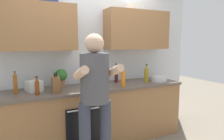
{
  "coord_description": "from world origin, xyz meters",
  "views": [
    {
      "loc": [
        -1.08,
        -2.81,
        1.56
      ],
      "look_at": [
        0.22,
        -0.1,
        1.15
      ],
      "focal_mm": 32.24,
      "sensor_mm": 36.0,
      "label": 1
    }
  ],
  "objects_px": {
    "mixing_bowl": "(159,79)",
    "grocery_bag_produce": "(34,86)",
    "bottle_vinegar": "(37,87)",
    "potted_herb": "(61,77)",
    "cup_tea": "(102,85)",
    "bottle_syrup": "(15,84)",
    "bottle_oil": "(146,75)",
    "bottle_hotsauce": "(86,77)",
    "bottle_wine": "(116,75)",
    "bottle_juice": "(123,78)",
    "person_standing": "(95,92)",
    "knife_block": "(56,85)"
  },
  "relations": [
    {
      "from": "bottle_syrup",
      "to": "bottle_juice",
      "type": "xyz_separation_m",
      "value": [
        1.47,
        -0.21,
        -0.0
      ]
    },
    {
      "from": "bottle_hotsauce",
      "to": "cup_tea",
      "type": "bearing_deg",
      "value": -62.61
    },
    {
      "from": "cup_tea",
      "to": "mixing_bowl",
      "type": "relative_size",
      "value": 0.36
    },
    {
      "from": "bottle_oil",
      "to": "bottle_vinegar",
      "type": "height_order",
      "value": "bottle_oil"
    },
    {
      "from": "bottle_oil",
      "to": "mixing_bowl",
      "type": "relative_size",
      "value": 1.11
    },
    {
      "from": "bottle_hotsauce",
      "to": "grocery_bag_produce",
      "type": "bearing_deg",
      "value": -176.58
    },
    {
      "from": "bottle_vinegar",
      "to": "mixing_bowl",
      "type": "distance_m",
      "value": 2.0
    },
    {
      "from": "bottle_vinegar",
      "to": "bottle_oil",
      "type": "bearing_deg",
      "value": 3.61
    },
    {
      "from": "bottle_oil",
      "to": "bottle_hotsauce",
      "type": "relative_size",
      "value": 1.01
    },
    {
      "from": "bottle_oil",
      "to": "bottle_juice",
      "type": "bearing_deg",
      "value": -165.21
    },
    {
      "from": "bottle_hotsauce",
      "to": "grocery_bag_produce",
      "type": "distance_m",
      "value": 0.77
    },
    {
      "from": "person_standing",
      "to": "bottle_oil",
      "type": "height_order",
      "value": "person_standing"
    },
    {
      "from": "person_standing",
      "to": "cup_tea",
      "type": "xyz_separation_m",
      "value": [
        0.31,
        0.51,
        -0.03
      ]
    },
    {
      "from": "bottle_hotsauce",
      "to": "mixing_bowl",
      "type": "xyz_separation_m",
      "value": [
        1.24,
        -0.21,
        -0.09
      ]
    },
    {
      "from": "cup_tea",
      "to": "grocery_bag_produce",
      "type": "bearing_deg",
      "value": 165.41
    },
    {
      "from": "bottle_hotsauce",
      "to": "potted_herb",
      "type": "bearing_deg",
      "value": 177.33
    },
    {
      "from": "mixing_bowl",
      "to": "knife_block",
      "type": "height_order",
      "value": "knife_block"
    },
    {
      "from": "bottle_syrup",
      "to": "potted_herb",
      "type": "height_order",
      "value": "bottle_syrup"
    },
    {
      "from": "bottle_juice",
      "to": "potted_herb",
      "type": "xyz_separation_m",
      "value": [
        -0.86,
        0.34,
        0.03
      ]
    },
    {
      "from": "bottle_wine",
      "to": "bottle_juice",
      "type": "bearing_deg",
      "value": -99.5
    },
    {
      "from": "grocery_bag_produce",
      "to": "bottle_hotsauce",
      "type": "bearing_deg",
      "value": 3.42
    },
    {
      "from": "bottle_juice",
      "to": "knife_block",
      "type": "distance_m",
      "value": 0.99
    },
    {
      "from": "bottle_vinegar",
      "to": "bottle_hotsauce",
      "type": "bearing_deg",
      "value": 21.15
    },
    {
      "from": "cup_tea",
      "to": "potted_herb",
      "type": "xyz_separation_m",
      "value": [
        -0.54,
        0.3,
        0.11
      ]
    },
    {
      "from": "bottle_oil",
      "to": "bottle_vinegar",
      "type": "xyz_separation_m",
      "value": [
        -1.75,
        -0.11,
        -0.02
      ]
    },
    {
      "from": "knife_block",
      "to": "potted_herb",
      "type": "height_order",
      "value": "potted_herb"
    },
    {
      "from": "bottle_syrup",
      "to": "bottle_oil",
      "type": "bearing_deg",
      "value": -1.96
    },
    {
      "from": "cup_tea",
      "to": "bottle_juice",
      "type": "bearing_deg",
      "value": -6.02
    },
    {
      "from": "mixing_bowl",
      "to": "grocery_bag_produce",
      "type": "distance_m",
      "value": 2.02
    },
    {
      "from": "bottle_hotsauce",
      "to": "cup_tea",
      "type": "distance_m",
      "value": 0.33
    },
    {
      "from": "grocery_bag_produce",
      "to": "person_standing",
      "type": "bearing_deg",
      "value": -51.13
    },
    {
      "from": "bottle_hotsauce",
      "to": "potted_herb",
      "type": "distance_m",
      "value": 0.39
    },
    {
      "from": "bottle_syrup",
      "to": "bottle_vinegar",
      "type": "relative_size",
      "value": 1.22
    },
    {
      "from": "bottle_vinegar",
      "to": "cup_tea",
      "type": "bearing_deg",
      "value": 0.38
    },
    {
      "from": "bottle_hotsauce",
      "to": "knife_block",
      "type": "xyz_separation_m",
      "value": [
        -0.51,
        -0.26,
        -0.02
      ]
    },
    {
      "from": "mixing_bowl",
      "to": "person_standing",
      "type": "bearing_deg",
      "value": -157.1
    },
    {
      "from": "person_standing",
      "to": "knife_block",
      "type": "xyz_separation_m",
      "value": [
        -0.35,
        0.54,
        0.02
      ]
    },
    {
      "from": "mixing_bowl",
      "to": "grocery_bag_produce",
      "type": "bearing_deg",
      "value": 175.44
    },
    {
      "from": "bottle_juice",
      "to": "bottle_hotsauce",
      "type": "height_order",
      "value": "bottle_hotsauce"
    },
    {
      "from": "bottle_syrup",
      "to": "bottle_wine",
      "type": "relative_size",
      "value": 0.93
    },
    {
      "from": "bottle_oil",
      "to": "grocery_bag_produce",
      "type": "bearing_deg",
      "value": 175.63
    },
    {
      "from": "bottle_hotsauce",
      "to": "potted_herb",
      "type": "xyz_separation_m",
      "value": [
        -0.39,
        0.02,
        0.03
      ]
    },
    {
      "from": "person_standing",
      "to": "mixing_bowl",
      "type": "bearing_deg",
      "value": 22.9
    },
    {
      "from": "mixing_bowl",
      "to": "knife_block",
      "type": "xyz_separation_m",
      "value": [
        -1.76,
        -0.05,
        0.07
      ]
    },
    {
      "from": "bottle_vinegar",
      "to": "potted_herb",
      "type": "bearing_deg",
      "value": 40.27
    },
    {
      "from": "bottle_wine",
      "to": "bottle_vinegar",
      "type": "height_order",
      "value": "bottle_wine"
    },
    {
      "from": "bottle_syrup",
      "to": "bottle_hotsauce",
      "type": "xyz_separation_m",
      "value": [
        1.0,
        0.11,
        -0.0
      ]
    },
    {
      "from": "knife_block",
      "to": "mixing_bowl",
      "type": "bearing_deg",
      "value": 1.63
    },
    {
      "from": "bottle_juice",
      "to": "mixing_bowl",
      "type": "distance_m",
      "value": 0.78
    },
    {
      "from": "bottle_juice",
      "to": "mixing_bowl",
      "type": "relative_size",
      "value": 1.09
    }
  ]
}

